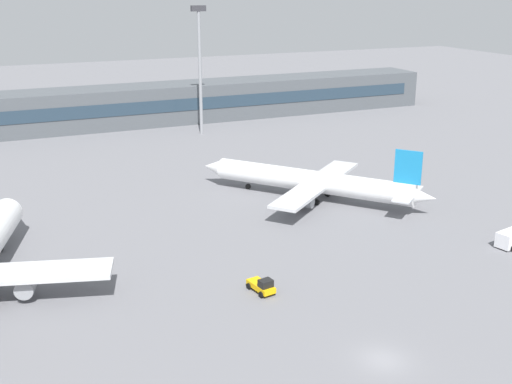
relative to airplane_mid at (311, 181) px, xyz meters
name	(u,v)px	position (x,y,z in m)	size (l,w,h in m)	color
ground_plane	(223,216)	(-15.17, -1.96, -2.87)	(400.00, 400.00, 0.00)	slate
terminal_building	(120,107)	(-15.17, 65.00, 1.63)	(158.32, 12.13, 9.00)	#4C5156
airplane_mid	(311,181)	(0.00, 0.00, 0.00)	(26.99, 31.08, 9.41)	white
baggage_tug_yellow	(262,286)	(-19.67, -25.80, -2.07)	(2.32, 3.81, 1.75)	#F2B20C
floodlight_tower_west	(200,62)	(-0.73, 49.33, 12.87)	(3.20, 0.80, 27.38)	gray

